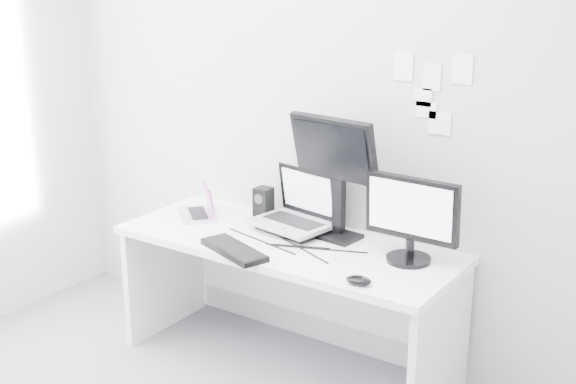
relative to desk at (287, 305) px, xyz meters
name	(u,v)px	position (x,y,z in m)	size (l,w,h in m)	color
back_wall	(324,111)	(0.00, 0.35, 0.99)	(3.60, 3.60, 0.00)	#B6B8BA
desk	(287,305)	(0.00, 0.00, 0.00)	(1.80, 0.70, 0.73)	white
macbook	(195,199)	(-0.64, 0.03, 0.47)	(0.27, 0.20, 0.20)	silver
speaker	(263,203)	(-0.31, 0.22, 0.45)	(0.09, 0.09, 0.18)	black
dell_laptop	(291,202)	(-0.06, 0.12, 0.53)	(0.40, 0.31, 0.33)	#A3A5AB
rear_monitor	(336,176)	(0.18, 0.18, 0.70)	(0.49, 0.18, 0.66)	black
samsung_monitor	(410,219)	(0.64, 0.10, 0.58)	(0.47, 0.22, 0.43)	black
keyboard	(234,250)	(-0.12, -0.29, 0.38)	(0.41, 0.15, 0.03)	black
mouse	(359,280)	(0.58, -0.28, 0.38)	(0.12, 0.08, 0.04)	black
wall_note_0	(403,66)	(0.45, 0.34, 1.26)	(0.10, 0.00, 0.14)	white
wall_note_1	(432,77)	(0.60, 0.34, 1.22)	(0.09, 0.00, 0.13)	white
wall_note_2	(462,69)	(0.75, 0.34, 1.26)	(0.10, 0.00, 0.14)	white
wall_note_3	(426,110)	(0.58, 0.34, 1.05)	(0.11, 0.00, 0.08)	white
wall_note_4	(440,123)	(0.65, 0.34, 1.00)	(0.12, 0.00, 0.11)	white
wall_note_5	(423,97)	(0.56, 0.34, 1.11)	(0.09, 0.00, 0.09)	white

